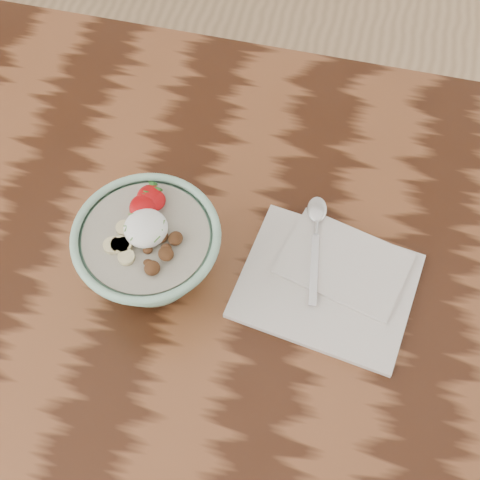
% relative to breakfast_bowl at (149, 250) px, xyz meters
% --- Properties ---
extents(table, '(1.60, 0.90, 0.75)m').
position_rel_breakfast_bowl_xyz_m(table, '(-0.01, 0.04, -0.16)').
color(table, '#35190D').
rests_on(table, ground).
extents(breakfast_bowl, '(0.20, 0.20, 0.14)m').
position_rel_breakfast_bowl_xyz_m(breakfast_bowl, '(0.00, 0.00, 0.00)').
color(breakfast_bowl, '#90C1A6').
rests_on(breakfast_bowl, table).
extents(napkin, '(0.27, 0.24, 0.02)m').
position_rel_breakfast_bowl_xyz_m(napkin, '(0.26, 0.04, -0.06)').
color(napkin, silver).
rests_on(napkin, table).
extents(spoon, '(0.05, 0.18, 0.01)m').
position_rel_breakfast_bowl_xyz_m(spoon, '(0.22, 0.13, -0.05)').
color(spoon, silver).
rests_on(spoon, napkin).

